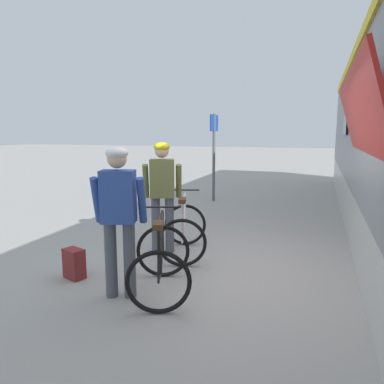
{
  "coord_description": "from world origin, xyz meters",
  "views": [
    {
      "loc": [
        1.15,
        -4.65,
        1.93
      ],
      "look_at": [
        -0.59,
        0.37,
        1.05
      ],
      "focal_mm": 34.34,
      "sensor_mm": 36.0,
      "label": 1
    }
  ],
  "objects_px": {
    "cyclist_far_in_blue": "(119,209)",
    "bicycle_far_black": "(161,261)",
    "platform_sign_post": "(214,143)",
    "cyclist_near_in_olive": "(162,188)",
    "bicycle_near_white": "(184,230)",
    "backpack_on_platform": "(74,264)"
  },
  "relations": [
    {
      "from": "cyclist_near_in_olive",
      "to": "cyclist_far_in_blue",
      "type": "relative_size",
      "value": 1.0
    },
    {
      "from": "bicycle_near_white",
      "to": "platform_sign_post",
      "type": "distance_m",
      "value": 4.81
    },
    {
      "from": "cyclist_far_in_blue",
      "to": "bicycle_far_black",
      "type": "height_order",
      "value": "cyclist_far_in_blue"
    },
    {
      "from": "cyclist_far_in_blue",
      "to": "bicycle_far_black",
      "type": "distance_m",
      "value": 0.81
    },
    {
      "from": "bicycle_far_black",
      "to": "platform_sign_post",
      "type": "xyz_separation_m",
      "value": [
        -1.04,
        5.97,
        1.22
      ]
    },
    {
      "from": "cyclist_far_in_blue",
      "to": "bicycle_far_black",
      "type": "xyz_separation_m",
      "value": [
        0.42,
        0.23,
        -0.65
      ]
    },
    {
      "from": "bicycle_far_black",
      "to": "backpack_on_platform",
      "type": "xyz_separation_m",
      "value": [
        -1.28,
        0.05,
        -0.2
      ]
    },
    {
      "from": "cyclist_far_in_blue",
      "to": "backpack_on_platform",
      "type": "bearing_deg",
      "value": 162.32
    },
    {
      "from": "cyclist_near_in_olive",
      "to": "bicycle_near_white",
      "type": "bearing_deg",
      "value": -6.07
    },
    {
      "from": "bicycle_near_white",
      "to": "backpack_on_platform",
      "type": "bearing_deg",
      "value": -128.06
    },
    {
      "from": "cyclist_far_in_blue",
      "to": "platform_sign_post",
      "type": "relative_size",
      "value": 0.73
    },
    {
      "from": "cyclist_near_in_olive",
      "to": "cyclist_far_in_blue",
      "type": "bearing_deg",
      "value": -83.61
    },
    {
      "from": "cyclist_far_in_blue",
      "to": "platform_sign_post",
      "type": "bearing_deg",
      "value": 95.76
    },
    {
      "from": "cyclist_near_in_olive",
      "to": "bicycle_near_white",
      "type": "distance_m",
      "value": 0.75
    },
    {
      "from": "cyclist_far_in_blue",
      "to": "backpack_on_platform",
      "type": "distance_m",
      "value": 1.25
    },
    {
      "from": "backpack_on_platform",
      "to": "bicycle_near_white",
      "type": "bearing_deg",
      "value": 71.39
    },
    {
      "from": "bicycle_far_black",
      "to": "backpack_on_platform",
      "type": "bearing_deg",
      "value": 177.77
    },
    {
      "from": "cyclist_near_in_olive",
      "to": "cyclist_far_in_blue",
      "type": "distance_m",
      "value": 1.67
    },
    {
      "from": "bicycle_far_black",
      "to": "cyclist_far_in_blue",
      "type": "bearing_deg",
      "value": -151.51
    },
    {
      "from": "bicycle_far_black",
      "to": "platform_sign_post",
      "type": "relative_size",
      "value": 0.52
    },
    {
      "from": "bicycle_near_white",
      "to": "cyclist_far_in_blue",
      "type": "bearing_deg",
      "value": -96.61
    },
    {
      "from": "cyclist_far_in_blue",
      "to": "bicycle_near_white",
      "type": "height_order",
      "value": "cyclist_far_in_blue"
    }
  ]
}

